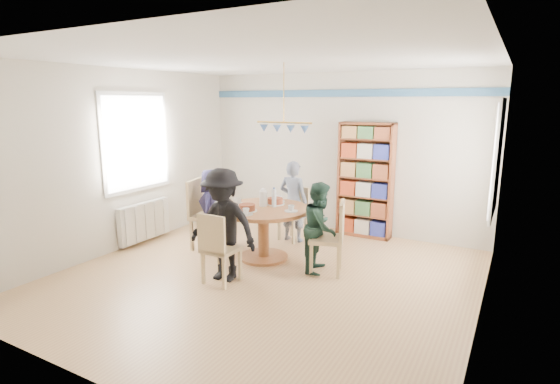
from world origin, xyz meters
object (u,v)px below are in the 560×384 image
Objects in this scene: person_far at (293,201)px; bookshelf at (365,181)px; radiator at (144,221)px; person_near at (223,225)px; chair_far at (296,211)px; chair_right at (333,234)px; chair_near at (217,246)px; person_left at (212,209)px; person_right at (320,227)px; chair_left at (202,211)px; dining_table at (263,221)px.

bookshelf is (0.92, 0.81, 0.28)m from person_far.
person_near is at bearing -16.42° from radiator.
chair_far reaches higher than radiator.
person_far is (-1.08, 0.97, 0.12)m from chair_right.
chair_right reaches higher than chair_near.
chair_near is 1.39m from person_left.
person_right is at bearing -90.54° from bookshelf.
person_left is at bearing 45.19° from person_far.
chair_near is at bearing -136.78° from chair_right.
person_far is (1.05, 0.98, 0.07)m from chair_left.
chair_left is 1.23× the size of chair_far.
chair_far is at bearing 119.09° from person_left.
person_left is 1.80m from person_right.
person_left is at bearing 178.96° from chair_right.
dining_table is 1.07m from chair_right.
person_right is 0.84× the size of person_near.
person_right is (1.96, 0.01, 0.02)m from chair_left.
radiator is 1.20m from person_left.
person_left is 2.53m from bookshelf.
chair_right is 1.82m from bookshelf.
person_far is (-0.90, 0.96, 0.05)m from person_right.
person_left is at bearing -136.35° from bookshelf.
person_near is (1.99, -0.59, 0.36)m from radiator.
person_near is (-0.94, -0.86, 0.11)m from person_right.
chair_right is at bearing -1.69° from dining_table.
person_left reaches higher than person_right.
dining_table is at bearing -89.38° from chair_far.
chair_right is at bearing 34.60° from person_near.
chair_near is 0.74× the size of person_left.
bookshelf is at bearing 34.70° from radiator.
chair_far is 0.95× the size of chair_near.
person_far reaches higher than radiator.
person_far reaches higher than chair_left.
person_left is at bearing 15.15° from radiator.
chair_far is 0.61× the size of person_near.
chair_right is (1.07, -0.03, -0.03)m from dining_table.
person_near reaches higher than dining_table.
chair_near is at bearing -83.12° from person_near.
person_far is at bearing 85.98° from person_near.
chair_left is 1.17× the size of chair_near.
chair_left is at bearing 78.81° from person_right.
chair_right is at bearing -102.28° from person_right.
person_far reaches higher than chair_far.
chair_right is 0.51× the size of bookshelf.
chair_far is at bearing 33.23° from radiator.
person_far is (-0.01, 0.93, 0.10)m from dining_table.
chair_near is at bearing -20.51° from radiator.
chair_right is 0.79× the size of person_left.
person_near is (0.86, -0.89, 0.10)m from person_left.
chair_right is at bearing -84.80° from bookshelf.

